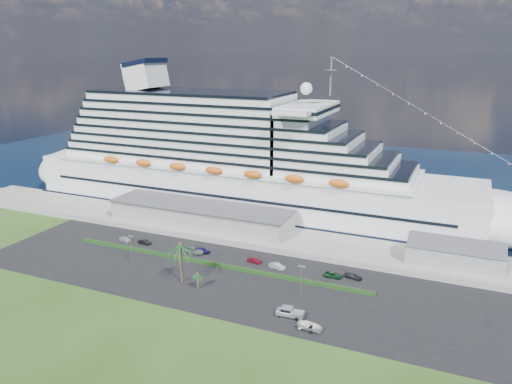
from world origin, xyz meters
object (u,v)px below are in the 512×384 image
at_px(cruise_ship, 241,164).
at_px(parked_car_3, 202,250).
at_px(boat_trailer, 310,326).
at_px(pickup_truck, 290,312).

relative_size(cruise_ship, parked_car_3, 40.58).
height_order(parked_car_3, boat_trailer, boat_trailer).
distance_m(cruise_ship, parked_car_3, 44.85).
bearing_deg(boat_trailer, pickup_truck, 147.99).
distance_m(parked_car_3, pickup_truck, 42.24).
relative_size(cruise_ship, boat_trailer, 29.93).
xyz_separation_m(cruise_ship, parked_car_3, (6.98, -41.36, -15.89)).
bearing_deg(parked_car_3, cruise_ship, 11.18).
bearing_deg(cruise_ship, parked_car_3, -80.42).
relative_size(parked_car_3, pickup_truck, 0.76).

